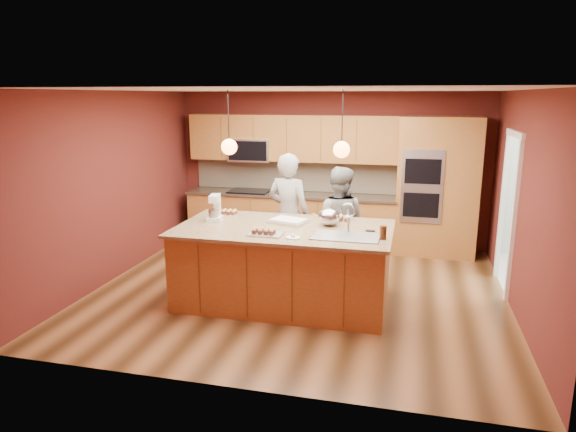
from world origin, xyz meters
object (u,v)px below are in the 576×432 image
(mixing_bowl, at_px, (329,217))
(stand_mixer, at_px, (215,209))
(island, at_px, (285,264))
(person_right, at_px, (338,224))
(person_left, at_px, (289,215))

(mixing_bowl, bearing_deg, stand_mixer, -176.79)
(island, distance_m, mixing_bowl, 0.83)
(person_right, bearing_deg, mixing_bowl, 91.72)
(stand_mixer, distance_m, mixing_bowl, 1.53)
(island, xyz_separation_m, person_right, (0.53, 1.01, 0.32))
(island, distance_m, person_right, 1.19)
(person_left, bearing_deg, island, 115.56)
(island, relative_size, stand_mixer, 7.88)
(person_left, relative_size, person_right, 1.11)
(person_right, height_order, stand_mixer, person_right)
(mixing_bowl, bearing_deg, island, -156.60)
(person_left, distance_m, mixing_bowl, 1.09)
(person_left, distance_m, person_right, 0.73)
(person_left, xyz_separation_m, mixing_bowl, (0.72, -0.79, 0.20))
(island, height_order, person_left, person_left)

